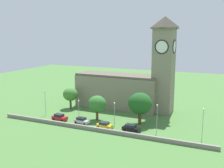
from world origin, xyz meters
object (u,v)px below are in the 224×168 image
object	(u,v)px
car_yellow	(105,125)
streetlamp_west_end	(45,99)
streetlamp_central	(114,110)
tree_by_tower	(140,104)
car_red	(60,117)
car_black	(131,128)
streetlamp_east_end	(203,119)
tree_churchyard	(97,104)
church	(129,84)
streetlamp_west_mid	(79,107)
streetlamp_east_mid	(157,114)
tree_riverside_west	(70,94)
car_silver	(82,121)

from	to	relation	value
car_yellow	streetlamp_west_end	xyz separation A→B (m)	(-21.48, 3.24, 4.26)
streetlamp_central	tree_by_tower	bearing A→B (deg)	41.91
car_red	car_black	distance (m)	21.96
streetlamp_east_end	tree_churchyard	size ratio (longest dim) A/B	1.08
car_red	car_yellow	size ratio (longest dim) A/B	1.04
church	tree_churchyard	xyz separation A→B (m)	(-3.93, -15.72, -3.38)
streetlamp_central	church	bearing A→B (deg)	99.03
streetlamp_west_mid	streetlamp_east_mid	world-z (taller)	streetlamp_east_mid
church	streetlamp_west_mid	xyz separation A→B (m)	(-8.47, -18.34, -4.04)
tree_riverside_west	streetlamp_central	bearing A→B (deg)	-27.88
car_silver	tree_riverside_west	size ratio (longest dim) A/B	0.65
streetlamp_east_end	streetlamp_west_end	bearing A→B (deg)	178.38
tree_churchyard	streetlamp_west_end	bearing A→B (deg)	-171.51
car_red	streetlamp_central	world-z (taller)	streetlamp_central
tree_riverside_west	car_silver	bearing A→B (deg)	-46.98
car_red	streetlamp_east_mid	bearing A→B (deg)	2.22
streetlamp_west_end	streetlamp_east_end	world-z (taller)	streetlamp_west_end
streetlamp_central	car_yellow	bearing A→B (deg)	-130.71
streetlamp_east_mid	streetlamp_east_end	distance (m)	10.87
car_red	streetlamp_west_end	world-z (taller)	streetlamp_west_end
streetlamp_east_end	tree_churchyard	distance (m)	29.74
car_red	streetlamp_east_end	world-z (taller)	streetlamp_east_end
tree_riverside_west	streetlamp_west_end	bearing A→B (deg)	-104.90
streetlamp_west_mid	tree_by_tower	xyz separation A→B (m)	(16.98, 4.01, 1.73)
car_silver	car_black	world-z (taller)	car_black
car_yellow	tree_by_tower	distance (m)	11.34
church	car_yellow	world-z (taller)	church
car_red	streetlamp_west_end	bearing A→B (deg)	159.86
tree_churchyard	streetlamp_central	bearing A→B (deg)	-26.65
streetlamp_east_end	streetlamp_west_mid	bearing A→B (deg)	178.12
car_red	car_silver	size ratio (longest dim) A/B	1.02
tree_churchyard	tree_by_tower	xyz separation A→B (m)	(12.44, 1.39, 1.07)
streetlamp_east_mid	streetlamp_east_end	size ratio (longest dim) A/B	0.97
car_red	car_yellow	distance (m)	14.73
car_yellow	streetlamp_east_end	xyz separation A→B (m)	(24.38, 1.94, 4.23)
streetlamp_west_end	streetlamp_central	xyz separation A→B (m)	(23.36, -1.06, -0.58)
car_silver	tree_by_tower	distance (m)	16.78
streetlamp_central	tree_riverside_west	bearing A→B (deg)	152.12
car_black	streetlamp_east_end	size ratio (longest dim) A/B	0.61
car_black	streetlamp_west_mid	bearing A→B (deg)	171.46
tree_riverside_west	tree_by_tower	world-z (taller)	tree_by_tower
car_yellow	streetlamp_central	distance (m)	4.66
car_silver	tree_churchyard	world-z (taller)	tree_churchyard
streetlamp_central	streetlamp_east_mid	world-z (taller)	streetlamp_east_mid
car_yellow	streetlamp_east_mid	xyz separation A→B (m)	(13.52, 1.85, 4.11)
tree_churchyard	tree_by_tower	world-z (taller)	tree_by_tower
car_red	streetlamp_east_mid	world-z (taller)	streetlamp_east_mid
streetlamp_central	streetlamp_east_end	distance (m)	22.52
streetlamp_west_mid	tree_churchyard	size ratio (longest dim) A/B	0.85
car_yellow	tree_churchyard	xyz separation A→B (m)	(-5.11, 5.68, 3.92)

